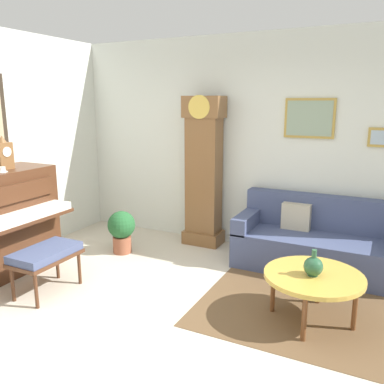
% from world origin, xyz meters
% --- Properties ---
extents(ground_plane, '(6.40, 6.00, 0.10)m').
position_xyz_m(ground_plane, '(0.00, 0.00, -0.05)').
color(ground_plane, beige).
extents(wall_back, '(5.30, 0.13, 2.80)m').
position_xyz_m(wall_back, '(0.01, 2.40, 1.40)').
color(wall_back, silver).
rests_on(wall_back, ground_plane).
extents(area_rug, '(2.10, 1.50, 0.01)m').
position_xyz_m(area_rug, '(1.14, 0.83, 0.00)').
color(area_rug, brown).
rests_on(area_rug, ground_plane).
extents(piano_bench, '(0.42, 0.70, 0.48)m').
position_xyz_m(piano_bench, '(-1.40, 0.08, 0.41)').
color(piano_bench, '#4C2B19').
rests_on(piano_bench, ground_plane).
extents(grandfather_clock, '(0.52, 0.34, 2.03)m').
position_xyz_m(grandfather_clock, '(-0.57, 2.15, 0.96)').
color(grandfather_clock, brown).
rests_on(grandfather_clock, ground_plane).
extents(couch, '(1.90, 0.80, 0.84)m').
position_xyz_m(couch, '(1.01, 1.97, 0.31)').
color(couch, '#424C70').
rests_on(couch, ground_plane).
extents(coffee_table, '(0.88, 0.88, 0.45)m').
position_xyz_m(coffee_table, '(1.17, 0.73, 0.42)').
color(coffee_table, gold).
rests_on(coffee_table, ground_plane).
extents(mantel_clock, '(0.13, 0.18, 0.38)m').
position_xyz_m(mantel_clock, '(-2.23, 0.35, 1.37)').
color(mantel_clock, brown).
rests_on(mantel_clock, piano).
extents(teacup, '(0.12, 0.12, 0.06)m').
position_xyz_m(teacup, '(-2.08, 0.20, 1.22)').
color(teacup, white).
rests_on(teacup, piano).
extents(green_jug, '(0.17, 0.17, 0.24)m').
position_xyz_m(green_jug, '(1.16, 0.69, 0.54)').
color(green_jug, '#234C33').
rests_on(green_jug, coffee_table).
extents(potted_plant, '(0.36, 0.36, 0.56)m').
position_xyz_m(potted_plant, '(-1.38, 1.35, 0.32)').
color(potted_plant, '#935138').
rests_on(potted_plant, ground_plane).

